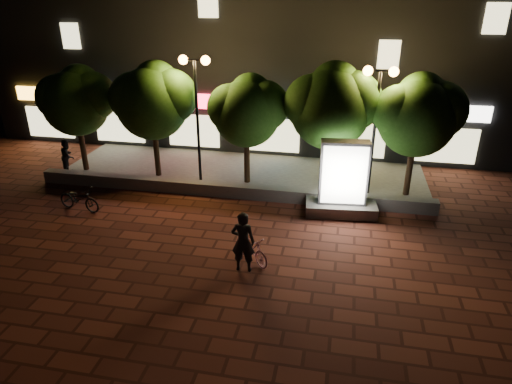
% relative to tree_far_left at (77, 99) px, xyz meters
% --- Properties ---
extents(ground, '(80.00, 80.00, 0.00)m').
position_rel_tree_far_left_xyz_m(ground, '(6.95, -5.46, -3.29)').
color(ground, maroon).
rests_on(ground, ground).
extents(retaining_wall, '(16.00, 0.45, 0.50)m').
position_rel_tree_far_left_xyz_m(retaining_wall, '(6.95, -1.46, -3.04)').
color(retaining_wall, slate).
rests_on(retaining_wall, ground).
extents(sidewalk, '(16.00, 5.00, 0.08)m').
position_rel_tree_far_left_xyz_m(sidewalk, '(6.95, 1.04, -3.25)').
color(sidewalk, slate).
rests_on(sidewalk, ground).
extents(building_block, '(28.00, 8.12, 11.30)m').
position_rel_tree_far_left_xyz_m(building_block, '(6.94, 7.53, 1.70)').
color(building_block, black).
rests_on(building_block, ground).
extents(tree_far_left, '(3.36, 2.80, 4.63)m').
position_rel_tree_far_left_xyz_m(tree_far_left, '(0.00, 0.00, 0.00)').
color(tree_far_left, '#2F2012').
rests_on(tree_far_left, sidewalk).
extents(tree_left, '(3.60, 3.00, 4.89)m').
position_rel_tree_far_left_xyz_m(tree_left, '(3.50, 0.00, 0.15)').
color(tree_left, '#2F2012').
rests_on(tree_left, sidewalk).
extents(tree_mid, '(3.24, 2.70, 4.50)m').
position_rel_tree_far_left_xyz_m(tree_mid, '(7.50, -0.00, -0.08)').
color(tree_mid, '#2F2012').
rests_on(tree_mid, sidewalk).
extents(tree_right, '(3.72, 3.10, 5.07)m').
position_rel_tree_far_left_xyz_m(tree_right, '(10.80, 0.00, 0.27)').
color(tree_right, '#2F2012').
rests_on(tree_right, sidewalk).
extents(tree_far_right, '(3.48, 2.90, 4.76)m').
position_rel_tree_far_left_xyz_m(tree_far_right, '(14.00, 0.00, 0.08)').
color(tree_far_right, '#2F2012').
rests_on(tree_far_right, sidewalk).
extents(street_lamp_left, '(1.26, 0.36, 5.18)m').
position_rel_tree_far_left_xyz_m(street_lamp_left, '(5.45, -0.26, 0.74)').
color(street_lamp_left, black).
rests_on(street_lamp_left, sidewalk).
extents(street_lamp_right, '(1.26, 0.36, 4.98)m').
position_rel_tree_far_left_xyz_m(street_lamp_right, '(12.45, -0.26, 0.60)').
color(street_lamp_right, black).
rests_on(street_lamp_right, sidewalk).
extents(ad_kiosk, '(2.67, 1.52, 2.77)m').
position_rel_tree_far_left_xyz_m(ad_kiosk, '(11.43, -2.08, -2.17)').
color(ad_kiosk, slate).
rests_on(ad_kiosk, ground).
extents(scooter_pink, '(1.42, 1.32, 0.91)m').
position_rel_tree_far_left_xyz_m(scooter_pink, '(8.88, -5.97, -2.84)').
color(scooter_pink, '#E199BA').
rests_on(scooter_pink, ground).
extents(rider, '(0.70, 0.47, 1.89)m').
position_rel_tree_far_left_xyz_m(rider, '(8.73, -6.44, -2.35)').
color(rider, black).
rests_on(rider, ground).
extents(scooter_parked, '(1.85, 0.93, 0.93)m').
position_rel_tree_far_left_xyz_m(scooter_parked, '(1.87, -3.79, -2.83)').
color(scooter_parked, black).
rests_on(scooter_parked, ground).
extents(pedestrian, '(0.75, 0.87, 1.52)m').
position_rel_tree_far_left_xyz_m(pedestrian, '(-0.55, -0.54, -2.45)').
color(pedestrian, black).
rests_on(pedestrian, sidewalk).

